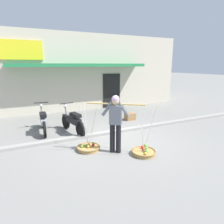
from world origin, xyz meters
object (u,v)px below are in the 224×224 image
object	(u,v)px
fruit_vendor	(115,120)
fruit_basket_left_side	(88,148)
wooden_crate	(130,116)
motorcycle_nearest_shop	(43,121)
fruit_basket_right_side	(144,152)
motorcycle_second_in_row	(73,121)

from	to	relation	value
fruit_vendor	fruit_basket_left_side	world-z (taller)	fruit_vendor
fruit_basket_left_side	wooden_crate	bearing A→B (deg)	39.54
fruit_basket_left_side	motorcycle_nearest_shop	world-z (taller)	fruit_basket_left_side
fruit_vendor	fruit_basket_right_side	world-z (taller)	fruit_vendor
fruit_basket_left_side	fruit_basket_right_side	world-z (taller)	same
fruit_basket_right_side	motorcycle_nearest_shop	world-z (taller)	fruit_basket_right_side
fruit_basket_right_side	fruit_basket_left_side	bearing A→B (deg)	143.61
motorcycle_nearest_shop	motorcycle_second_in_row	size ratio (longest dim) A/B	1.01
wooden_crate	motorcycle_second_in_row	bearing A→B (deg)	-167.23
fruit_basket_right_side	motorcycle_nearest_shop	xyz separation A→B (m)	(-2.34, 3.25, 0.38)
motorcycle_second_in_row	fruit_basket_right_side	bearing A→B (deg)	-63.50
motorcycle_nearest_shop	fruit_basket_right_side	bearing A→B (deg)	-54.21
motorcycle_nearest_shop	wooden_crate	distance (m)	3.88
fruit_vendor	motorcycle_nearest_shop	xyz separation A→B (m)	(-1.67, 2.76, -0.52)
fruit_vendor	fruit_basket_right_side	xyz separation A→B (m)	(0.67, -0.49, -0.90)
motorcycle_second_in_row	fruit_vendor	bearing A→B (deg)	-72.97
fruit_basket_left_side	motorcycle_nearest_shop	xyz separation A→B (m)	(-1.01, 2.26, 0.38)
fruit_vendor	wooden_crate	size ratio (longest dim) A/B	3.85
fruit_vendor	motorcycle_second_in_row	xyz separation A→B (m)	(-0.68, 2.21, -0.52)
fruit_vendor	fruit_basket_right_side	size ratio (longest dim) A/B	1.17
motorcycle_nearest_shop	wooden_crate	xyz separation A→B (m)	(3.87, 0.10, -0.29)
fruit_vendor	motorcycle_nearest_shop	distance (m)	3.27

